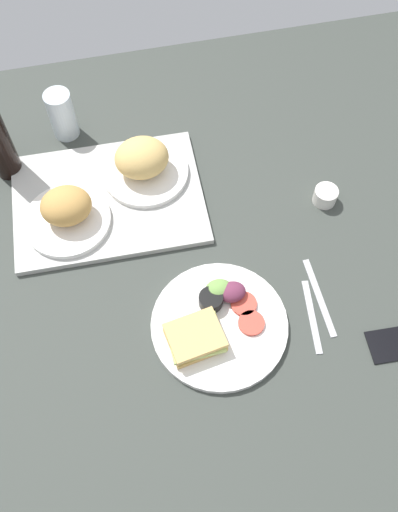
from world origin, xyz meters
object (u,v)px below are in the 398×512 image
bread_plate_near (67,211)px  fork (312,316)px  drinking_glass (62,115)px  serving_tray (108,199)px  espresso_cup (325,196)px  knife (319,297)px  bread_plate_far (143,162)px  plate_with_salad (216,322)px

bread_plate_near → fork: 59.56cm
bread_plate_near → drinking_glass: drinking_glass is taller
serving_tray → espresso_cup: espresso_cup is taller
bread_plate_near → knife: bread_plate_near is taller
drinking_glass → serving_tray: bearing=-72.3°
fork → knife: bearing=-29.7°
drinking_glass → knife: bearing=-50.2°
espresso_cup → knife: espresso_cup is taller
serving_tray → bread_plate_near: bearing=-154.7°
bread_plate_far → drinking_glass: (-17.31, 18.50, 0.90)cm
espresso_cup → plate_with_salad: bearing=-141.7°
plate_with_salad → drinking_glass: (-25.48, 60.56, 4.95)cm
knife → plate_with_salad: bearing=93.1°
espresso_cup → fork: espresso_cup is taller
plate_with_salad → espresso_cup: plate_with_salad is taller
knife → fork: bearing=142.4°
plate_with_salad → drinking_glass: 65.89cm
serving_tray → bread_plate_near: 11.47cm
serving_tray → fork: serving_tray is taller
fork → serving_tray: bearing=51.7°
serving_tray → plate_with_salad: (17.91, -36.84, 0.89)cm
serving_tray → drinking_glass: drinking_glass is taller
bread_plate_far → fork: size_ratio=1.23×
serving_tray → espresso_cup: bearing=-12.2°
serving_tray → knife: 54.50cm
fork → knife: (3.00, 4.00, 0.00)cm
drinking_glass → espresso_cup: drinking_glass is taller
plate_with_salad → fork: 20.85cm
espresso_cup → knife: size_ratio=0.29×
espresso_cup → knife: 26.05cm
bread_plate_near → bread_plate_far: size_ratio=0.96×
bread_plate_far → plate_with_salad: (8.18, -42.06, -4.05)cm
serving_tray → plate_with_salad: size_ratio=1.55×
serving_tray → bread_plate_near: size_ratio=2.24×
bread_plate_far → drinking_glass: 25.35cm
serving_tray → knife: bearing=-40.3°
bread_plate_near → fork: bread_plate_near is taller
drinking_glass → espresso_cup: bearing=-30.7°
plate_with_salad → bread_plate_far: bearing=101.0°
bread_plate_far → drinking_glass: drinking_glass is taller
espresso_cup → fork: (-12.18, -28.31, -1.75)cm
plate_with_salad → knife: (23.66, 1.59, -1.44)cm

